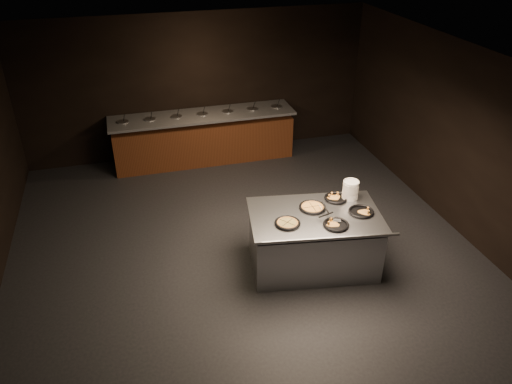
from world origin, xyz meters
TOP-DOWN VIEW (x-y plane):
  - room at (0.00, 0.00)m, footprint 7.02×8.02m
  - salad_bar at (0.00, 3.56)m, footprint 3.70×0.83m
  - serving_counter at (0.89, -0.32)m, footprint 2.00×1.47m
  - plate_stack at (1.54, -0.03)m, footprint 0.23×0.23m
  - pan_veggie_whole at (0.43, -0.44)m, footprint 0.35×0.35m
  - pan_cheese_whole at (0.91, -0.15)m, footprint 0.38×0.38m
  - pan_cheese_slices_a at (1.33, -0.01)m, footprint 0.34×0.34m
  - pan_cheese_slices_b at (1.05, -0.65)m, footprint 0.35×0.35m
  - pan_veggie_slices at (1.52, -0.45)m, footprint 0.36×0.36m
  - server_left at (1.01, -0.28)m, footprint 0.15×0.29m
  - server_right at (1.00, -0.52)m, footprint 0.30×0.17m

SIDE VIEW (x-z plane):
  - serving_counter at x=0.89m, z-range -0.02..0.86m
  - salad_bar at x=0.00m, z-range -0.15..1.03m
  - pan_veggie_slices at x=1.52m, z-range 0.88..0.92m
  - pan_cheese_slices_b at x=1.05m, z-range 0.88..0.92m
  - pan_cheese_slices_a at x=1.33m, z-range 0.88..0.92m
  - pan_veggie_whole at x=0.43m, z-range 0.88..0.92m
  - pan_cheese_whole at x=0.91m, z-range 0.88..0.92m
  - server_left at x=1.01m, z-range 0.87..1.02m
  - server_right at x=1.00m, z-range 0.88..1.03m
  - plate_stack at x=1.54m, z-range 0.88..1.16m
  - room at x=0.00m, z-range -0.01..2.91m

